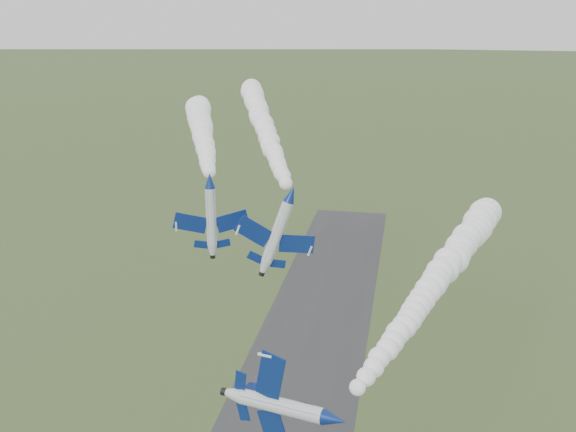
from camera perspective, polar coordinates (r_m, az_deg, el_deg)
name	(u,v)px	position (r m, az deg, el deg)	size (l,w,h in m)	color
jet_lead	(334,420)	(66.10, 4.15, -17.66)	(7.06, 14.20, 11.93)	silver
smoke_trail_jet_lead	(439,277)	(95.53, 13.31, -5.28)	(5.43, 64.96, 5.43)	white
jet_pair_left	(210,181)	(83.92, -6.97, 3.15)	(10.01, 11.56, 2.92)	silver
smoke_trail_jet_pair_left	(202,132)	(111.54, -7.63, 7.37)	(4.61, 51.10, 4.61)	white
jet_pair_right	(291,194)	(80.62, 0.31, 1.95)	(10.12, 12.42, 4.24)	silver
smoke_trail_jet_pair_right	(264,125)	(115.45, -2.19, 8.09)	(4.56, 66.30, 4.56)	white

